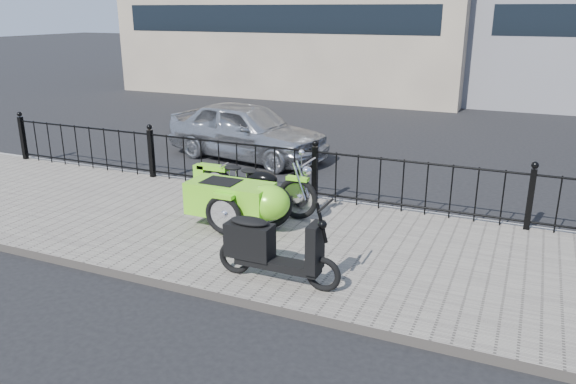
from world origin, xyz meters
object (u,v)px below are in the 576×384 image
at_px(scooter, 269,248).
at_px(spare_tire, 270,207).
at_px(sedan_car, 247,131).
at_px(motorcycle_sidecar, 245,197).

relative_size(scooter, spare_tire, 2.33).
relative_size(scooter, sedan_car, 0.42).
distance_m(scooter, sedan_car, 6.50).
distance_m(motorcycle_sidecar, sedan_car, 4.62).
height_order(motorcycle_sidecar, spare_tire, motorcycle_sidecar).
relative_size(motorcycle_sidecar, spare_tire, 3.24).
bearing_deg(spare_tire, motorcycle_sidecar, -171.90).
height_order(scooter, sedan_car, sedan_car).
xyz_separation_m(scooter, sedan_car, (-3.27, 5.61, 0.11)).
bearing_deg(sedan_car, spare_tire, -138.18).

